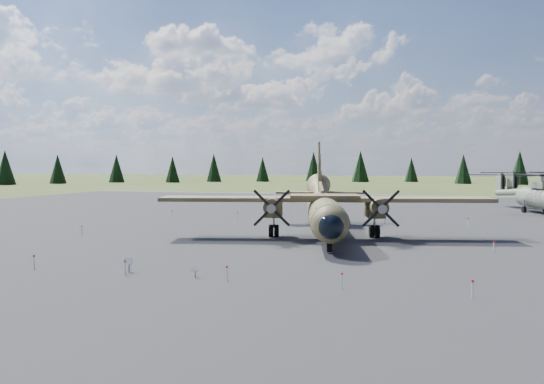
# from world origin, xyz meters

# --- Properties ---
(ground) EXTENTS (500.00, 500.00, 0.00)m
(ground) POSITION_xyz_m (0.00, 0.00, 0.00)
(ground) COLOR #53612B
(ground) RESTS_ON ground
(apron) EXTENTS (120.00, 120.00, 0.04)m
(apron) POSITION_xyz_m (0.00, 10.00, 0.00)
(apron) COLOR #595A5E
(apron) RESTS_ON ground
(transport_plane) EXTENTS (27.28, 24.46, 9.03)m
(transport_plane) POSITION_xyz_m (3.61, 5.33, 2.59)
(transport_plane) COLOR #373F22
(transport_plane) RESTS_ON ground
(helicopter_near) EXTENTS (24.20, 24.80, 4.92)m
(helicopter_near) POSITION_xyz_m (25.70, 33.44, 3.49)
(helicopter_near) COLOR gray
(helicopter_near) RESTS_ON ground
(info_placard_left) EXTENTS (0.53, 0.33, 0.78)m
(info_placard_left) POSITION_xyz_m (-4.29, -12.62, 0.52)
(info_placard_left) COLOR gray
(info_placard_left) RESTS_ON ground
(info_placard_right) EXTENTS (0.44, 0.25, 0.66)m
(info_placard_right) POSITION_xyz_m (-0.05, -12.96, 0.44)
(info_placard_right) COLOR gray
(info_placard_right) RESTS_ON ground
(barrier_fence) EXTENTS (33.12, 29.62, 0.85)m
(barrier_fence) POSITION_xyz_m (-0.46, -0.08, 0.51)
(barrier_fence) COLOR silver
(barrier_fence) RESTS_ON ground
(treeline) EXTENTS (305.26, 310.73, 10.96)m
(treeline) POSITION_xyz_m (-1.47, 7.45, 4.85)
(treeline) COLOR black
(treeline) RESTS_ON ground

